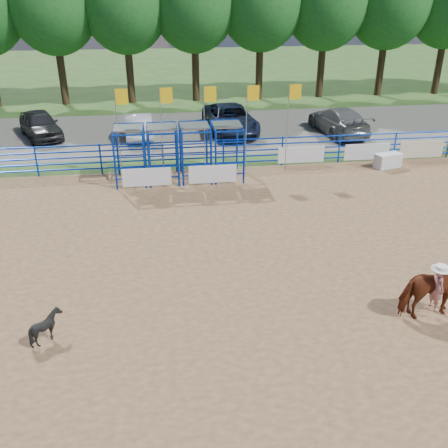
{
  "coord_description": "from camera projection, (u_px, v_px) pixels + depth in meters",
  "views": [
    {
      "loc": [
        -3.19,
        -13.64,
        8.53
      ],
      "look_at": [
        -1.2,
        1.0,
        1.3
      ],
      "focal_mm": 40.0,
      "sensor_mm": 36.0,
      "label": 1
    }
  ],
  "objects": [
    {
      "name": "chute_assembly",
      "position": [
        187.0,
        153.0,
        23.36
      ],
      "size": [
        19.32,
        2.41,
        4.2
      ],
      "color": "#0830B2",
      "rests_on": "ground"
    },
    {
      "name": "car_d",
      "position": [
        338.0,
        121.0,
        30.51
      ],
      "size": [
        2.68,
        5.64,
        1.59
      ],
      "primitive_type": "imported",
      "rotation": [
        0.0,
        0.0,
        3.23
      ],
      "color": "#5C5C5E",
      "rests_on": "gravel_strip"
    },
    {
      "name": "gravel_strip",
      "position": [
        209.0,
        131.0,
        31.4
      ],
      "size": [
        40.0,
        10.0,
        0.01
      ],
      "primitive_type": "cube",
      "color": "slate",
      "rests_on": "ground"
    },
    {
      "name": "arena_dirt",
      "position": [
        264.0,
        271.0,
        16.27
      ],
      "size": [
        30.0,
        20.0,
        0.02
      ],
      "primitive_type": "cube",
      "color": "olive",
      "rests_on": "ground"
    },
    {
      "name": "car_a",
      "position": [
        40.0,
        124.0,
        29.75
      ],
      "size": [
        3.52,
        5.0,
        1.58
      ],
      "primitive_type": "imported",
      "rotation": [
        0.0,
        0.0,
        0.4
      ],
      "color": "black",
      "rests_on": "gravel_strip"
    },
    {
      "name": "perimeter_fence",
      "position": [
        265.0,
        251.0,
        15.95
      ],
      "size": [
        30.1,
        20.1,
        1.5
      ],
      "color": "#0830B2",
      "rests_on": "ground"
    },
    {
      "name": "car_c",
      "position": [
        230.0,
        119.0,
        30.74
      ],
      "size": [
        3.13,
        6.09,
        1.64
      ],
      "primitive_type": "imported",
      "rotation": [
        0.0,
        0.0,
        0.07
      ],
      "color": "black",
      "rests_on": "gravel_strip"
    },
    {
      "name": "horse_and_rider",
      "position": [
        437.0,
        290.0,
        13.65
      ],
      "size": [
        2.1,
        1.18,
        2.29
      ],
      "color": "maroon",
      "rests_on": "arena_dirt"
    },
    {
      "name": "car_b",
      "position": [
        139.0,
        125.0,
        29.8
      ],
      "size": [
        1.77,
        4.51,
        1.46
      ],
      "primitive_type": "imported",
      "rotation": [
        0.0,
        0.0,
        3.19
      ],
      "color": "#95979D",
      "rests_on": "gravel_strip"
    },
    {
      "name": "calf",
      "position": [
        46.0,
        326.0,
        12.93
      ],
      "size": [
        0.8,
        0.71,
        0.87
      ],
      "primitive_type": "imported",
      "rotation": [
        0.0,
        0.0,
        1.56
      ],
      "color": "black",
      "rests_on": "arena_dirt"
    },
    {
      "name": "announcer_table",
      "position": [
        388.0,
        160.0,
        25.1
      ],
      "size": [
        1.45,
        0.97,
        0.71
      ],
      "primitive_type": "cube",
      "rotation": [
        0.0,
        0.0,
        0.29
      ],
      "color": "silver",
      "rests_on": "arena_dirt"
    },
    {
      "name": "ground",
      "position": [
        264.0,
        271.0,
        16.28
      ],
      "size": [
        120.0,
        120.0,
        0.0
      ],
      "primitive_type": "plane",
      "color": "#3A5D25",
      "rests_on": "ground"
    }
  ]
}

